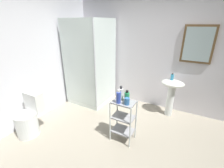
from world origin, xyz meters
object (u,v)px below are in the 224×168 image
at_px(body_wash_bottle_green, 127,97).
at_px(shampoo_bottle_blue, 118,97).
at_px(toilet, 29,118).
at_px(shower_stall, 92,85).
at_px(storage_cart, 123,118).
at_px(hand_soap_bottle, 172,77).
at_px(lotion_bottle_white, 121,94).
at_px(rinse_cup, 127,101).
at_px(pedestal_sink, 172,91).

xyz_separation_m(body_wash_bottle_green, shampoo_bottle_blue, (-0.10, -0.10, 0.01)).
height_order(toilet, shampoo_bottle_blue, shampoo_bottle_blue).
bearing_deg(shower_stall, toilet, -100.84).
height_order(storage_cart, hand_soap_bottle, hand_soap_bottle).
distance_m(toilet, hand_soap_bottle, 2.86).
bearing_deg(lotion_bottle_white, hand_soap_bottle, 62.68).
xyz_separation_m(storage_cart, body_wash_bottle_green, (0.04, 0.03, 0.39)).
xyz_separation_m(toilet, storage_cart, (1.55, 0.67, 0.12)).
relative_size(toilet, shampoo_bottle_blue, 3.38).
height_order(toilet, rinse_cup, rinse_cup).
xyz_separation_m(toilet, body_wash_bottle_green, (1.59, 0.70, 0.51)).
xyz_separation_m(lotion_bottle_white, body_wash_bottle_green, (0.11, -0.01, -0.02)).
distance_m(toilet, rinse_cup, 1.81).
distance_m(storage_cart, body_wash_bottle_green, 0.39).
height_order(hand_soap_bottle, rinse_cup, hand_soap_bottle).
relative_size(hand_soap_bottle, body_wash_bottle_green, 0.74).
height_order(shower_stall, toilet, shower_stall).
relative_size(storage_cart, body_wash_bottle_green, 3.86).
relative_size(shampoo_bottle_blue, rinse_cup, 2.04).
height_order(pedestal_sink, toilet, pedestal_sink).
distance_m(storage_cart, hand_soap_bottle, 1.39).
height_order(pedestal_sink, body_wash_bottle_green, body_wash_bottle_green).
bearing_deg(hand_soap_bottle, body_wash_bottle_green, -112.50).
relative_size(storage_cart, hand_soap_bottle, 5.19).
relative_size(pedestal_sink, hand_soap_bottle, 5.68).
bearing_deg(body_wash_bottle_green, rinse_cup, -64.70).
distance_m(shower_stall, hand_soap_bottle, 1.86).
height_order(body_wash_bottle_green, shampoo_bottle_blue, shampoo_bottle_blue).
xyz_separation_m(shower_stall, storage_cart, (1.26, -0.88, -0.03)).
xyz_separation_m(pedestal_sink, body_wash_bottle_green, (-0.52, -1.16, 0.25)).
bearing_deg(toilet, rinse_cup, 20.52).
relative_size(shower_stall, body_wash_bottle_green, 10.44).
distance_m(hand_soap_bottle, lotion_bottle_white, 1.31).
height_order(lotion_bottle_white, body_wash_bottle_green, lotion_bottle_white).
bearing_deg(rinse_cup, toilet, -159.48).
bearing_deg(shower_stall, shampoo_bottle_blue, -38.60).
height_order(shower_stall, shampoo_bottle_blue, shower_stall).
height_order(pedestal_sink, lotion_bottle_white, lotion_bottle_white).
bearing_deg(rinse_cup, shampoo_bottle_blue, -171.64).
distance_m(pedestal_sink, rinse_cup, 1.36).
distance_m(pedestal_sink, storage_cart, 1.32).
distance_m(body_wash_bottle_green, shampoo_bottle_blue, 0.14).
bearing_deg(pedestal_sink, hand_soap_bottle, 155.10).
bearing_deg(rinse_cup, pedestal_sink, 68.91).
bearing_deg(hand_soap_bottle, lotion_bottle_white, -117.32).
distance_m(shower_stall, pedestal_sink, 1.85).
relative_size(hand_soap_bottle, lotion_bottle_white, 0.60).
relative_size(shower_stall, storage_cart, 2.70).
relative_size(shower_stall, pedestal_sink, 2.47).
relative_size(pedestal_sink, lotion_bottle_white, 3.38).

